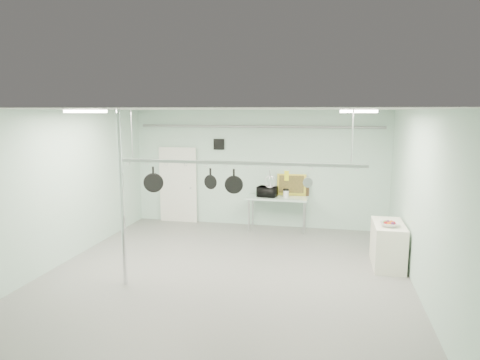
% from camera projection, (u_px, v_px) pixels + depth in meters
% --- Properties ---
extents(floor, '(8.00, 8.00, 0.00)m').
position_uv_depth(floor, '(223.00, 279.00, 8.14)').
color(floor, gray).
rests_on(floor, ground).
extents(ceiling, '(7.00, 8.00, 0.02)m').
position_uv_depth(ceiling, '(222.00, 110.00, 7.63)').
color(ceiling, silver).
rests_on(ceiling, back_wall).
extents(back_wall, '(7.00, 0.02, 3.20)m').
position_uv_depth(back_wall, '(258.00, 168.00, 11.74)').
color(back_wall, '#ACCFC0').
rests_on(back_wall, floor).
extents(right_wall, '(0.02, 8.00, 3.20)m').
position_uv_depth(right_wall, '(424.00, 205.00, 7.17)').
color(right_wall, '#ACCFC0').
rests_on(right_wall, floor).
extents(door, '(1.10, 0.10, 2.20)m').
position_uv_depth(door, '(178.00, 185.00, 12.25)').
color(door, silver).
rests_on(door, floor).
extents(wall_vent, '(0.30, 0.04, 0.30)m').
position_uv_depth(wall_vent, '(219.00, 144.00, 11.84)').
color(wall_vent, black).
rests_on(wall_vent, back_wall).
extents(conduit_pipe, '(6.60, 0.07, 0.07)m').
position_uv_depth(conduit_pipe, '(258.00, 127.00, 11.47)').
color(conduit_pipe, gray).
rests_on(conduit_pipe, back_wall).
extents(chrome_pole, '(0.08, 0.08, 3.20)m').
position_uv_depth(chrome_pole, '(122.00, 199.00, 7.65)').
color(chrome_pole, silver).
rests_on(chrome_pole, floor).
extents(prep_table, '(1.60, 0.70, 0.91)m').
position_uv_depth(prep_table, '(278.00, 200.00, 11.36)').
color(prep_table, '#A9C7BA').
rests_on(prep_table, floor).
extents(side_cabinet, '(0.60, 1.20, 0.90)m').
position_uv_depth(side_cabinet, '(388.00, 245.00, 8.78)').
color(side_cabinet, white).
rests_on(side_cabinet, floor).
extents(pot_rack, '(4.80, 0.06, 1.00)m').
position_uv_depth(pot_rack, '(236.00, 161.00, 8.03)').
color(pot_rack, '#B7B7BC').
rests_on(pot_rack, ceiling).
extents(light_panel_left, '(0.65, 0.30, 0.05)m').
position_uv_depth(light_panel_left, '(86.00, 111.00, 7.31)').
color(light_panel_left, white).
rests_on(light_panel_left, ceiling).
extents(light_panel_right, '(0.65, 0.30, 0.05)m').
position_uv_depth(light_panel_right, '(358.00, 111.00, 7.73)').
color(light_panel_right, white).
rests_on(light_panel_right, ceiling).
extents(microwave, '(0.55, 0.42, 0.27)m').
position_uv_depth(microwave, '(267.00, 192.00, 11.36)').
color(microwave, black).
rests_on(microwave, prep_table).
extents(coffee_canister, '(0.16, 0.16, 0.19)m').
position_uv_depth(coffee_canister, '(286.00, 194.00, 11.26)').
color(coffee_canister, silver).
rests_on(coffee_canister, prep_table).
extents(painting_large, '(0.78, 0.14, 0.58)m').
position_uv_depth(painting_large, '(292.00, 185.00, 11.53)').
color(painting_large, yellow).
rests_on(painting_large, prep_table).
extents(painting_small, '(0.31, 0.11, 0.25)m').
position_uv_depth(painting_small, '(303.00, 191.00, 11.49)').
color(painting_small, '#332311').
rests_on(painting_small, prep_table).
extents(fruit_bowl, '(0.41, 0.41, 0.09)m').
position_uv_depth(fruit_bowl, '(389.00, 224.00, 8.47)').
color(fruit_bowl, silver).
rests_on(fruit_bowl, side_cabinet).
extents(skillet_left, '(0.39, 0.17, 0.52)m').
position_uv_depth(skillet_left, '(153.00, 180.00, 8.44)').
color(skillet_left, black).
rests_on(skillet_left, pot_rack).
extents(skillet_mid, '(0.28, 0.14, 0.39)m').
position_uv_depth(skillet_mid, '(210.00, 178.00, 8.19)').
color(skillet_mid, black).
rests_on(skillet_mid, pot_rack).
extents(skillet_right, '(0.35, 0.12, 0.48)m').
position_uv_depth(skillet_right, '(234.00, 181.00, 8.10)').
color(skillet_right, black).
rests_on(skillet_right, pot_rack).
extents(whisk, '(0.28, 0.28, 0.37)m').
position_uv_depth(whisk, '(270.00, 180.00, 7.96)').
color(whisk, '#B8B7BD').
rests_on(whisk, pot_rack).
extents(grater, '(0.08, 0.04, 0.20)m').
position_uv_depth(grater, '(287.00, 176.00, 7.88)').
color(grater, '#CCD118').
rests_on(grater, pot_rack).
extents(saucepan, '(0.19, 0.12, 0.32)m').
position_uv_depth(saucepan, '(308.00, 180.00, 7.81)').
color(saucepan, '#BCBCC1').
rests_on(saucepan, pot_rack).
extents(fruit_cluster, '(0.24, 0.24, 0.09)m').
position_uv_depth(fruit_cluster, '(389.00, 222.00, 8.47)').
color(fruit_cluster, maroon).
rests_on(fruit_cluster, fruit_bowl).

